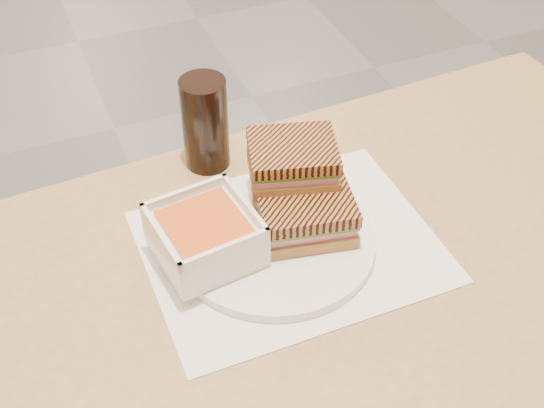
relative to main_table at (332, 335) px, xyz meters
name	(u,v)px	position (x,y,z in m)	size (l,w,h in m)	color
main_table	(332,335)	(0.00, 0.00, 0.00)	(1.23, 0.76, 0.75)	#A18352
tray_liner	(291,246)	(-0.03, 0.08, 0.12)	(0.39, 0.30, 0.00)	white
plate	(275,240)	(-0.05, 0.09, 0.12)	(0.27, 0.27, 0.01)	white
soup_bowl	(205,237)	(-0.14, 0.10, 0.16)	(0.14, 0.14, 0.07)	white
panini_lower	(305,213)	(-0.01, 0.09, 0.16)	(0.14, 0.13, 0.06)	#B67E42
panini_upper	(293,160)	(0.00, 0.15, 0.21)	(0.14, 0.13, 0.05)	#B67E42
cola_glass	(205,123)	(-0.08, 0.30, 0.19)	(0.07, 0.07, 0.15)	black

